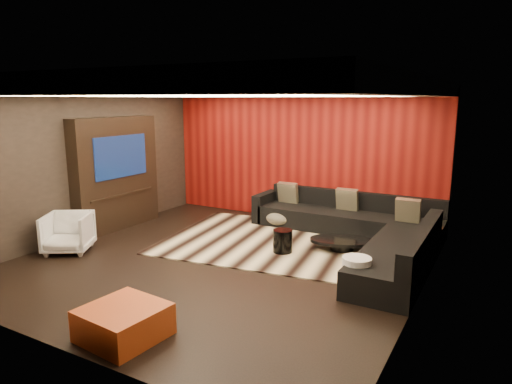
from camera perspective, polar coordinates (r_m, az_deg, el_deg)
The scene contains 26 objects.
floor at distance 7.39m, azimuth -4.35°, elevation -8.67°, with size 6.00×6.00×0.02m, color black.
ceiling at distance 6.94m, azimuth -4.72°, elevation 13.74°, with size 6.00×6.00×0.02m, color silver.
wall_back at distance 9.65m, azimuth 5.46°, elevation 4.73°, with size 6.00×0.02×2.80m, color black.
wall_left at distance 9.04m, azimuth -20.64°, elevation 3.57°, with size 0.02×6.00×2.80m, color black.
wall_right at distance 5.94m, azimuth 20.42°, elevation -0.29°, with size 0.02×6.00×2.80m, color black.
red_feature_wall at distance 9.62m, azimuth 5.37°, elevation 4.71°, with size 5.98×0.05×2.78m, color #6B0C0A.
soffit_back at distance 9.30m, azimuth 4.83°, elevation 12.45°, with size 6.00×0.60×0.22m, color silver.
soffit_front at distance 4.93m, azimuth -22.91°, elevation 12.36°, with size 6.00×0.60×0.22m, color silver.
soffit_left at distance 8.73m, azimuth -19.91°, elevation 11.87°, with size 0.60×4.80×0.22m, color silver.
soffit_right at distance 5.88m, azimuth 18.28°, elevation 12.42°, with size 0.60×4.80×0.22m, color silver.
cove_back at distance 8.99m, azimuth 3.90°, elevation 11.92°, with size 4.80×0.08×0.04m, color #FFD899.
cove_front at distance 5.15m, azimuth -19.80°, elevation 11.51°, with size 4.80×0.08×0.04m, color #FFD899.
cove_left at distance 8.48m, azimuth -18.33°, elevation 11.39°, with size 0.08×4.80×0.04m, color #FFD899.
cove_right at distance 5.95m, azimuth 14.95°, elevation 11.72°, with size 0.08×4.80×0.04m, color #FFD899.
tv_surround at distance 9.36m, azimuth -17.09°, elevation 2.20°, with size 0.30×2.00×2.20m, color black.
tv_screen at distance 9.20m, azimuth -16.52°, elevation 4.28°, with size 0.04×1.30×0.80m, color black.
tv_shelf at distance 9.32m, azimuth -16.26°, elevation -0.30°, with size 0.04×1.60×0.04m, color black.
rug at distance 8.29m, azimuth 2.95°, elevation -6.23°, with size 4.00×3.00×0.02m, color beige.
coffee_table at distance 7.95m, azimuth 10.68°, elevation -6.44°, with size 1.08×1.08×0.18m, color black.
drum_stool at distance 7.68m, azimuth 3.36°, elevation -6.13°, with size 0.33×0.33×0.38m, color black.
striped_pouf at distance 9.28m, azimuth 3.11°, elevation -3.15°, with size 0.61×0.61×0.33m, color beige.
white_side_table at distance 6.33m, azimuth 12.42°, elevation -10.06°, with size 0.39×0.39×0.48m, color white.
orange_ottoman at distance 5.32m, azimuth -16.20°, elevation -15.38°, with size 0.79×0.79×0.35m, color #A73515.
armchair at distance 8.32m, azimuth -22.45°, elevation -4.73°, with size 0.71×0.73×0.67m, color silver.
sectional_sofa at distance 8.24m, azimuth 13.16°, elevation -4.80°, with size 3.65×3.50×0.75m.
throw_pillows at distance 8.97m, azimuth 10.97°, elevation -1.01°, with size 2.92×0.57×0.44m.
Camera 1 is at (3.86, -5.76, 2.55)m, focal length 32.00 mm.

